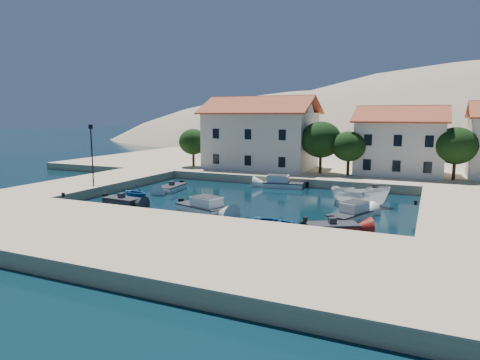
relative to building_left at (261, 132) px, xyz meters
name	(u,v)px	position (x,y,z in m)	size (l,w,h in m)	color
ground	(198,226)	(6.00, -28.00, -5.94)	(400.00, 400.00, 0.00)	black
quay_south	(149,241)	(6.00, -34.00, -5.44)	(52.00, 12.00, 1.00)	#CDB68C
quay_west	(96,184)	(-13.00, -18.00, -5.44)	(8.00, 20.00, 1.00)	#CDB68C
quay_north	(333,166)	(8.00, 10.00, -5.44)	(80.00, 36.00, 1.00)	#CDB68C
hills	(445,213)	(26.64, 95.62, -29.34)	(254.00, 176.00, 99.00)	tan
building_left	(261,132)	(0.00, 0.00, 0.00)	(14.70, 9.45, 9.70)	white
building_mid	(400,140)	(18.00, 1.00, -0.71)	(10.50, 8.40, 8.30)	white
trees	(333,143)	(10.51, -2.54, -1.10)	(37.30, 5.30, 6.45)	#382314
lamppost	(92,148)	(-11.50, -20.00, -1.18)	(0.35, 0.25, 6.22)	black
bollards	(252,205)	(8.80, -24.13, -4.79)	(29.36, 9.56, 0.30)	black
motorboat_grey_sw	(122,201)	(-4.46, -23.95, -5.64)	(3.65, 1.83, 1.25)	#2E2E32
cabin_cruiser_south	(202,207)	(3.91, -23.69, -5.46)	(5.16, 3.49, 1.60)	white
rowboat_south	(278,229)	(11.70, -26.23, -5.94)	(3.33, 4.66, 0.97)	#1C5A9B
motorboat_red_se	(332,228)	(15.49, -25.38, -5.64)	(3.96, 3.14, 1.25)	maroon
cabin_cruiser_east	(350,214)	(16.03, -21.45, -5.46)	(3.26, 4.63, 1.60)	white
boat_east	(360,206)	(15.86, -15.42, -5.94)	(1.98, 5.27, 2.04)	white
motorboat_white_ne	(375,192)	(16.47, -9.17, -5.64)	(1.74, 3.57, 1.25)	white
rowboat_west	(136,199)	(-4.94, -21.27, -5.94)	(2.70, 3.13, 1.65)	#1C5A9B
motorboat_white_west	(172,188)	(-4.17, -15.96, -5.64)	(2.19, 4.21, 1.25)	white
cabin_cruiser_north	(284,183)	(6.38, -9.00, -5.46)	(4.80, 2.55, 1.60)	white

